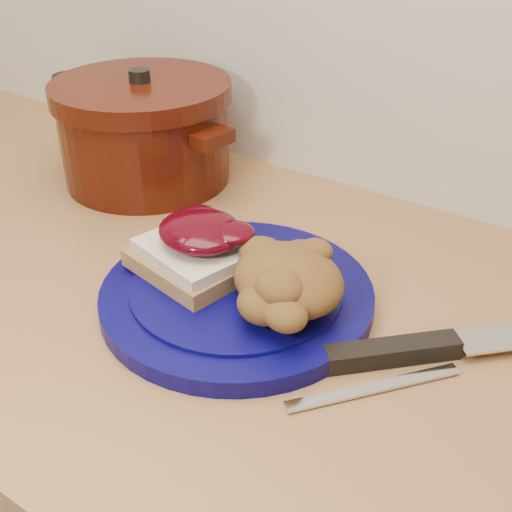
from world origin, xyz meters
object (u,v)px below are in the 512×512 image
Objects in this scene: butter_knife at (374,387)px; pepper_grinder at (76,113)px; plate at (237,295)px; chef_knife at (439,346)px; dutch_oven at (145,131)px.

pepper_grinder reaches higher than butter_knife.
pepper_grinder is (-0.43, 0.19, 0.05)m from plate.
plate is 2.33× the size of pepper_grinder.
butter_knife is at bearing -155.19° from chef_knife.
chef_knife is 1.60× the size of butter_knife.
dutch_oven is (-0.45, 0.21, 0.07)m from butter_knife.
plate is at bearing 116.18° from butter_knife.
dutch_oven is at bearing 119.40° from chef_knife.
dutch_oven is at bearing -5.28° from pepper_grinder.
chef_knife is 0.50m from dutch_oven.
pepper_grinder is at bearing 174.72° from dutch_oven.
chef_knife reaches higher than butter_knife.
dutch_oven is 2.43× the size of pepper_grinder.
butter_knife is at bearing -25.16° from dutch_oven.
dutch_oven is at bearing 103.34° from butter_knife.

